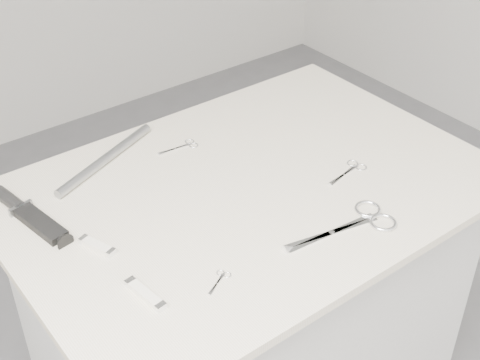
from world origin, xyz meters
TOP-DOWN VIEW (x-y plane):
  - plinth at (0.00, 0.00)m, footprint 0.90×0.60m
  - display_board at (0.00, 0.00)m, footprint 1.00×0.70m
  - large_shears at (0.09, -0.23)m, footprint 0.24×0.10m
  - embroidery_scissors_a at (0.21, -0.09)m, footprint 0.11×0.05m
  - embroidery_scissors_b at (-0.03, 0.21)m, footprint 0.10×0.04m
  - tiny_scissors at (-0.21, -0.19)m, footprint 0.06×0.04m
  - sheathed_knife at (-0.41, 0.18)m, footprint 0.07×0.22m
  - pocket_knife_a at (-0.35, 0.01)m, footprint 0.04×0.08m
  - pocket_knife_b at (-0.34, -0.15)m, footprint 0.03×0.10m
  - metal_rail at (-0.20, 0.26)m, footprint 0.29×0.14m

SIDE VIEW (x-z plane):
  - plinth at x=0.00m, z-range 0.00..0.90m
  - display_board at x=0.00m, z-range 0.90..0.92m
  - tiny_scissors at x=-0.21m, z-range 0.92..0.92m
  - embroidery_scissors_b at x=-0.03m, z-range 0.92..0.92m
  - embroidery_scissors_a at x=0.21m, z-range 0.92..0.92m
  - large_shears at x=0.09m, z-range 0.92..0.93m
  - pocket_knife_a at x=-0.35m, z-range 0.92..0.93m
  - pocket_knife_b at x=-0.34m, z-range 0.92..0.93m
  - sheathed_knife at x=-0.41m, z-range 0.91..0.94m
  - metal_rail at x=-0.20m, z-range 0.92..0.94m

